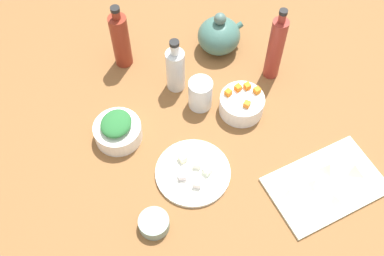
{
  "coord_description": "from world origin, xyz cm",
  "views": [
    {
      "loc": [
        -27.56,
        -69.45,
        123.13
      ],
      "look_at": [
        0.0,
        0.0,
        8.0
      ],
      "focal_mm": 43.67,
      "sensor_mm": 36.0,
      "label": 1
    }
  ],
  "objects_px": {
    "bottle_2": "(121,40)",
    "bottle_1": "(175,69)",
    "teapot": "(219,35)",
    "drinking_glass_0": "(200,94)",
    "plate_tofu": "(193,173)",
    "bowl_greens": "(118,132)",
    "bottle_0": "(276,48)",
    "cutting_board": "(326,185)",
    "bowl_small_side": "(154,223)",
    "bowl_carrots": "(242,104)"
  },
  "relations": [
    {
      "from": "bottle_2",
      "to": "bowl_carrots",
      "type": "bearing_deg",
      "value": -49.4
    },
    {
      "from": "bowl_greens",
      "to": "bottle_2",
      "type": "distance_m",
      "value": 0.31
    },
    {
      "from": "bowl_small_side",
      "to": "drinking_glass_0",
      "type": "xyz_separation_m",
      "value": [
        0.27,
        0.33,
        0.03
      ]
    },
    {
      "from": "cutting_board",
      "to": "teapot",
      "type": "height_order",
      "value": "teapot"
    },
    {
      "from": "bottle_0",
      "to": "teapot",
      "type": "bearing_deg",
      "value": 124.63
    },
    {
      "from": "cutting_board",
      "to": "bottle_2",
      "type": "xyz_separation_m",
      "value": [
        -0.39,
        0.66,
        0.1
      ]
    },
    {
      "from": "teapot",
      "to": "drinking_glass_0",
      "type": "bearing_deg",
      "value": -126.9
    },
    {
      "from": "bowl_greens",
      "to": "bottle_1",
      "type": "distance_m",
      "value": 0.27
    },
    {
      "from": "bowl_carrots",
      "to": "bowl_small_side",
      "type": "bearing_deg",
      "value": -145.35
    },
    {
      "from": "cutting_board",
      "to": "drinking_glass_0",
      "type": "relative_size",
      "value": 3.06
    },
    {
      "from": "bottle_0",
      "to": "drinking_glass_0",
      "type": "relative_size",
      "value": 2.66
    },
    {
      "from": "bottle_2",
      "to": "bottle_1",
      "type": "bearing_deg",
      "value": -51.65
    },
    {
      "from": "plate_tofu",
      "to": "bowl_carrots",
      "type": "distance_m",
      "value": 0.27
    },
    {
      "from": "bottle_0",
      "to": "bottle_2",
      "type": "relative_size",
      "value": 1.15
    },
    {
      "from": "bowl_carrots",
      "to": "bottle_1",
      "type": "distance_m",
      "value": 0.23
    },
    {
      "from": "teapot",
      "to": "bottle_0",
      "type": "xyz_separation_m",
      "value": [
        0.12,
        -0.17,
        0.06
      ]
    },
    {
      "from": "plate_tofu",
      "to": "bottle_1",
      "type": "bearing_deg",
      "value": 77.87
    },
    {
      "from": "cutting_board",
      "to": "bowl_small_side",
      "type": "bearing_deg",
      "value": 172.34
    },
    {
      "from": "teapot",
      "to": "drinking_glass_0",
      "type": "height_order",
      "value": "teapot"
    },
    {
      "from": "teapot",
      "to": "bottle_2",
      "type": "relative_size",
      "value": 0.66
    },
    {
      "from": "plate_tofu",
      "to": "bottle_1",
      "type": "height_order",
      "value": "bottle_1"
    },
    {
      "from": "bottle_0",
      "to": "bottle_1",
      "type": "distance_m",
      "value": 0.32
    },
    {
      "from": "teapot",
      "to": "bottle_2",
      "type": "xyz_separation_m",
      "value": [
        -0.32,
        0.06,
        0.04
      ]
    },
    {
      "from": "teapot",
      "to": "drinking_glass_0",
      "type": "relative_size",
      "value": 1.53
    },
    {
      "from": "bottle_2",
      "to": "bowl_small_side",
      "type": "bearing_deg",
      "value": -99.39
    },
    {
      "from": "bowl_greens",
      "to": "cutting_board",
      "type": "bearing_deg",
      "value": -36.95
    },
    {
      "from": "cutting_board",
      "to": "drinking_glass_0",
      "type": "bearing_deg",
      "value": 119.17
    },
    {
      "from": "plate_tofu",
      "to": "bowl_carrots",
      "type": "bearing_deg",
      "value": 34.34
    },
    {
      "from": "cutting_board",
      "to": "drinking_glass_0",
      "type": "height_order",
      "value": "drinking_glass_0"
    },
    {
      "from": "teapot",
      "to": "drinking_glass_0",
      "type": "xyz_separation_m",
      "value": [
        -0.15,
        -0.2,
        -0.01
      ]
    },
    {
      "from": "drinking_glass_0",
      "to": "bowl_carrots",
      "type": "bearing_deg",
      "value": -32.65
    },
    {
      "from": "bottle_0",
      "to": "bottle_1",
      "type": "relative_size",
      "value": 1.36
    },
    {
      "from": "bowl_carrots",
      "to": "bowl_small_side",
      "type": "xyz_separation_m",
      "value": [
        -0.38,
        -0.26,
        -0.01
      ]
    },
    {
      "from": "plate_tofu",
      "to": "bowl_greens",
      "type": "distance_m",
      "value": 0.26
    },
    {
      "from": "bottle_0",
      "to": "bowl_greens",
      "type": "bearing_deg",
      "value": -174.31
    },
    {
      "from": "bowl_carrots",
      "to": "bottle_2",
      "type": "distance_m",
      "value": 0.44
    },
    {
      "from": "plate_tofu",
      "to": "teapot",
      "type": "bearing_deg",
      "value": 58.08
    },
    {
      "from": "plate_tofu",
      "to": "bottle_2",
      "type": "height_order",
      "value": "bottle_2"
    },
    {
      "from": "bottle_1",
      "to": "bottle_2",
      "type": "relative_size",
      "value": 0.85
    },
    {
      "from": "bottle_2",
      "to": "drinking_glass_0",
      "type": "xyz_separation_m",
      "value": [
        0.17,
        -0.26,
        -0.05
      ]
    },
    {
      "from": "bowl_greens",
      "to": "bowl_carrots",
      "type": "relative_size",
      "value": 1.03
    },
    {
      "from": "bowl_greens",
      "to": "teapot",
      "type": "relative_size",
      "value": 0.89
    },
    {
      "from": "bottle_0",
      "to": "drinking_glass_0",
      "type": "height_order",
      "value": "bottle_0"
    },
    {
      "from": "cutting_board",
      "to": "bowl_carrots",
      "type": "relative_size",
      "value": 2.32
    },
    {
      "from": "bowl_greens",
      "to": "drinking_glass_0",
      "type": "bearing_deg",
      "value": 4.97
    },
    {
      "from": "bowl_small_side",
      "to": "bowl_greens",
      "type": "bearing_deg",
      "value": 91.15
    },
    {
      "from": "bowl_carrots",
      "to": "teapot",
      "type": "height_order",
      "value": "teapot"
    },
    {
      "from": "bowl_small_side",
      "to": "teapot",
      "type": "relative_size",
      "value": 0.52
    },
    {
      "from": "bowl_small_side",
      "to": "bottle_0",
      "type": "bearing_deg",
      "value": 34.18
    },
    {
      "from": "bowl_greens",
      "to": "drinking_glass_0",
      "type": "relative_size",
      "value": 1.36
    }
  ]
}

